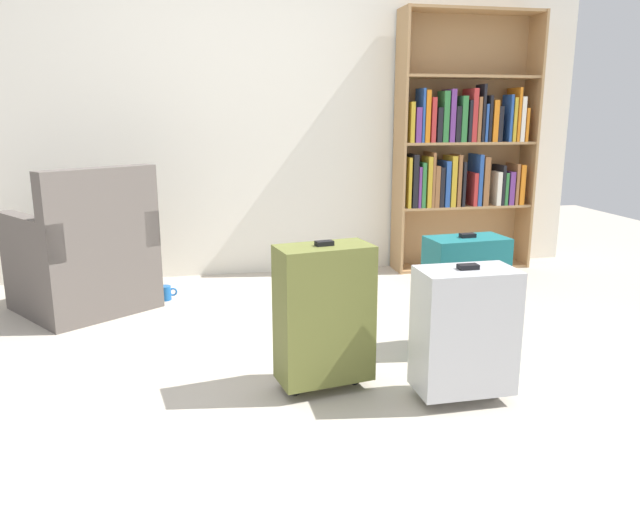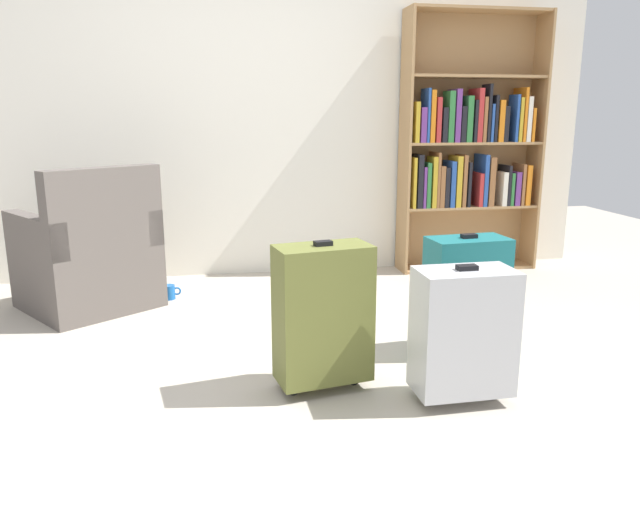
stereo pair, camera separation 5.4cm
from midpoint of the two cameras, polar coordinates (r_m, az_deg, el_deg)
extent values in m
plane|color=#B2A899|center=(2.83, -4.64, -11.71)|extent=(9.33, 9.33, 0.00)
cube|color=silver|center=(4.58, -8.07, 14.48)|extent=(5.33, 0.10, 2.60)
cube|color=#A87F51|center=(4.61, 7.26, 10.43)|extent=(0.02, 0.26, 1.95)
cube|color=#A87F51|center=(5.05, 18.94, 10.07)|extent=(0.02, 0.26, 1.95)
cube|color=#A87F51|center=(4.92, 12.77, 10.39)|extent=(1.08, 0.02, 1.95)
cube|color=#A87F51|center=(4.95, 12.77, -0.91)|extent=(1.04, 0.24, 0.02)
cube|color=#A87F51|center=(4.85, 13.07, 4.67)|extent=(1.04, 0.24, 0.02)
cube|color=#A87F51|center=(4.81, 13.38, 10.41)|extent=(1.04, 0.24, 0.02)
cube|color=#A87F51|center=(4.81, 13.70, 16.21)|extent=(1.04, 0.24, 0.02)
cube|color=#A87F51|center=(4.86, 14.02, 21.71)|extent=(1.04, 0.24, 0.02)
cube|color=gold|center=(4.61, 7.93, 6.94)|extent=(0.02, 0.16, 0.38)
cube|color=black|center=(4.64, 8.37, 7.10)|extent=(0.04, 0.20, 0.40)
cube|color=#66337F|center=(4.67, 8.74, 6.56)|extent=(0.02, 0.22, 0.31)
cube|color=#2D7238|center=(4.67, 9.14, 6.74)|extent=(0.03, 0.20, 0.34)
cube|color=gold|center=(4.66, 9.77, 6.98)|extent=(0.03, 0.16, 0.38)
cube|color=brown|center=(4.70, 9.98, 7.20)|extent=(0.02, 0.22, 0.41)
cube|color=brown|center=(4.71, 10.38, 6.58)|extent=(0.04, 0.19, 0.31)
cube|color=black|center=(4.72, 10.83, 6.51)|extent=(0.03, 0.19, 0.30)
cube|color=#264C99|center=(4.74, 11.32, 6.79)|extent=(0.04, 0.20, 0.35)
cube|color=gold|center=(4.75, 11.86, 7.02)|extent=(0.04, 0.20, 0.38)
cube|color=brown|center=(4.77, 12.39, 7.06)|extent=(0.03, 0.19, 0.39)
cube|color=black|center=(4.80, 12.76, 6.75)|extent=(0.02, 0.21, 0.34)
cube|color=#B22D2D|center=(4.84, 13.78, 6.25)|extent=(0.03, 0.21, 0.25)
cube|color=#264C99|center=(4.85, 14.19, 7.07)|extent=(0.03, 0.22, 0.39)
cube|color=brown|center=(4.86, 14.79, 6.93)|extent=(0.04, 0.19, 0.37)
cube|color=silver|center=(4.90, 16.01, 6.23)|extent=(0.04, 0.15, 0.26)
cube|color=black|center=(4.93, 16.26, 6.54)|extent=(0.02, 0.20, 0.31)
cube|color=#2D7238|center=(4.96, 16.49, 6.22)|extent=(0.02, 0.21, 0.25)
cube|color=#66337F|center=(4.97, 16.98, 6.26)|extent=(0.04, 0.20, 0.26)
cube|color=brown|center=(4.98, 17.49, 6.58)|extent=(0.02, 0.19, 0.32)
cube|color=orange|center=(4.99, 18.02, 6.50)|extent=(0.04, 0.15, 0.31)
cube|color=gold|center=(4.61, 8.04, 12.48)|extent=(0.03, 0.21, 0.29)
cube|color=#66337F|center=(4.60, 8.74, 12.21)|extent=(0.04, 0.15, 0.25)
cube|color=#264C99|center=(4.62, 9.14, 13.04)|extent=(0.02, 0.18, 0.39)
cube|color=orange|center=(4.63, 9.52, 12.95)|extent=(0.03, 0.18, 0.38)
cube|color=#B22D2D|center=(4.65, 10.09, 12.61)|extent=(0.03, 0.17, 0.33)
cube|color=black|center=(4.68, 10.59, 12.15)|extent=(0.04, 0.19, 0.25)
cube|color=#2D7238|center=(4.67, 11.27, 12.84)|extent=(0.04, 0.15, 0.37)
cube|color=#66337F|center=(4.72, 11.75, 12.91)|extent=(0.04, 0.20, 0.38)
cube|color=black|center=(4.73, 12.26, 12.14)|extent=(0.04, 0.19, 0.26)
cube|color=#2D7238|center=(4.75, 12.82, 12.57)|extent=(0.04, 0.19, 0.34)
cube|color=black|center=(4.77, 13.31, 12.37)|extent=(0.02, 0.21, 0.31)
cube|color=#B22D2D|center=(4.79, 13.70, 12.85)|extent=(0.04, 0.21, 0.39)
cube|color=brown|center=(4.79, 14.19, 12.46)|extent=(0.03, 0.18, 0.33)
cube|color=black|center=(4.79, 14.65, 12.98)|extent=(0.02, 0.15, 0.42)
cube|color=#264C99|center=(4.80, 14.92, 12.11)|extent=(0.02, 0.15, 0.28)
cube|color=black|center=(4.85, 15.06, 12.48)|extent=(0.02, 0.21, 0.34)
cube|color=orange|center=(4.85, 15.63, 12.25)|extent=(0.04, 0.18, 0.31)
cube|color=black|center=(4.87, 16.04, 11.96)|extent=(0.04, 0.18, 0.26)
cube|color=#264C99|center=(4.89, 17.05, 12.40)|extent=(0.02, 0.15, 0.35)
cube|color=gold|center=(4.91, 17.37, 12.26)|extent=(0.03, 0.15, 0.33)
cube|color=orange|center=(4.95, 17.59, 12.67)|extent=(0.02, 0.21, 0.40)
cube|color=silver|center=(4.95, 18.03, 12.25)|extent=(0.03, 0.16, 0.33)
cube|color=orange|center=(4.96, 18.42, 11.75)|extent=(0.02, 0.15, 0.25)
cube|color=#59514C|center=(4.07, -21.92, -1.86)|extent=(0.98, 0.98, 0.40)
cube|color=gray|center=(4.01, -22.22, 1.45)|extent=(0.75, 0.76, 0.08)
cube|color=#59514C|center=(3.72, -20.56, 4.02)|extent=(0.64, 0.51, 0.50)
cube|color=#59514C|center=(4.14, -18.57, 3.06)|extent=(0.49, 0.62, 0.22)
cube|color=#59514C|center=(3.89, -26.28, 1.75)|extent=(0.49, 0.62, 0.22)
cylinder|color=#1959A5|center=(4.10, -14.88, -3.42)|extent=(0.08, 0.08, 0.10)
torus|color=#1959A5|center=(4.10, -14.16, -3.32)|extent=(0.06, 0.01, 0.06)
cube|color=brown|center=(2.62, -0.20, -5.48)|extent=(0.44, 0.28, 0.61)
cube|color=black|center=(2.54, -0.20, 1.22)|extent=(0.08, 0.05, 0.02)
cylinder|color=black|center=(2.70, -3.08, -12.43)|extent=(0.06, 0.06, 0.05)
cylinder|color=black|center=(2.79, 2.59, -11.49)|extent=(0.06, 0.06, 0.05)
cube|color=#19666B|center=(3.14, 13.08, -3.17)|extent=(0.41, 0.24, 0.55)
cube|color=black|center=(3.08, 13.36, 1.91)|extent=(0.08, 0.05, 0.02)
cylinder|color=black|center=(3.18, 10.58, -8.57)|extent=(0.05, 0.05, 0.05)
cylinder|color=black|center=(3.31, 14.93, -7.93)|extent=(0.05, 0.05, 0.05)
cube|color=#B7BABF|center=(2.60, 12.97, -6.88)|extent=(0.41, 0.24, 0.53)
cube|color=black|center=(2.52, 13.29, -1.00)|extent=(0.08, 0.05, 0.02)
cylinder|color=black|center=(2.66, 9.80, -13.04)|extent=(0.05, 0.05, 0.05)
cylinder|color=black|center=(2.77, 15.37, -12.21)|extent=(0.05, 0.05, 0.05)
camera|label=1|loc=(0.03, -90.55, -0.13)|focal=33.68mm
camera|label=2|loc=(0.03, 89.45, 0.13)|focal=33.68mm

